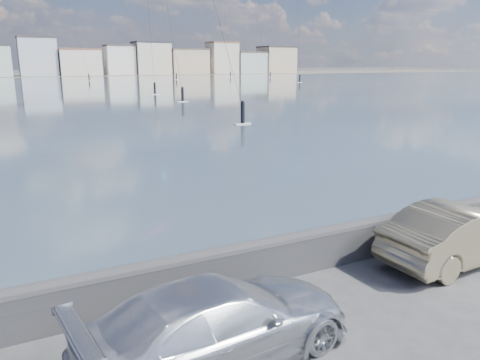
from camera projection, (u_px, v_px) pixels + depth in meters
name	position (u px, v px, depth m)	size (l,w,h in m)	color
ground	(292.00, 352.00, 8.46)	(700.00, 700.00, 0.00)	#333335
bay_water	(21.00, 90.00, 87.30)	(500.00, 177.00, 0.00)	#3A4A59
far_shore_strip	(6.00, 75.00, 180.79)	(500.00, 60.00, 0.00)	#4C473D
seawall	(227.00, 266.00, 10.65)	(400.00, 0.36, 1.08)	#28282B
far_buildings	(9.00, 59.00, 167.83)	(240.79, 13.26, 14.60)	beige
car_silver	(219.00, 322.00, 8.07)	(2.06, 5.06, 1.47)	silver
car_champagne	(461.00, 233.00, 12.16)	(1.65, 4.72, 1.56)	tan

